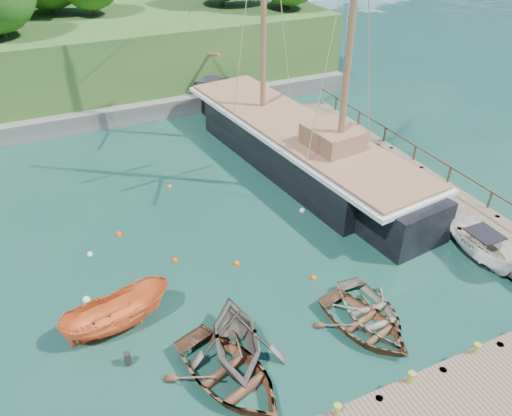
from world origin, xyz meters
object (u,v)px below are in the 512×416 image
Objects in this scene: rowboat_1 at (236,357)px; rowboat_2 at (364,330)px; schooner at (297,149)px; motorboat_orange at (120,327)px; rowboat_3 at (370,318)px; rowboat_0 at (229,381)px; cabin_boat_white at (478,257)px.

rowboat_2 is at bearing 4.71° from rowboat_1.
motorboat_orange is at bearing -151.78° from schooner.
rowboat_2 is 0.15× the size of schooner.
rowboat_0 is at bearing -171.83° from rowboat_3.
rowboat_2 is at bearing -139.80° from rowboat_3.
rowboat_0 is 1.10× the size of motorboat_orange.
rowboat_2 is 0.80m from rowboat_3.
rowboat_2 reaches higher than rowboat_3.
rowboat_1 is 5.84m from rowboat_3.
rowboat_0 is 1.08× the size of cabin_boat_white.
schooner reaches higher than rowboat_0.
rowboat_0 reaches higher than rowboat_3.
rowboat_2 is 7.86m from cabin_boat_white.
rowboat_1 is at bearing -170.94° from cabin_boat_white.
motorboat_orange is at bearing 152.59° from rowboat_1.
rowboat_2 is at bearing -114.35° from schooner.
cabin_boat_white is (12.88, 0.64, 0.00)m from rowboat_1.
schooner is at bearing -63.55° from motorboat_orange.
rowboat_2 is at bearing -162.27° from cabin_boat_white.
rowboat_0 is 1.14m from rowboat_1.
rowboat_0 is 1.16× the size of rowboat_2.
rowboat_2 is at bearing -18.41° from rowboat_0.
schooner reaches higher than rowboat_3.
rowboat_1 is at bearing 179.64° from rowboat_3.
schooner is (4.28, 13.51, 1.13)m from rowboat_2.
schooner is (9.46, 12.58, 1.13)m from rowboat_1.
motorboat_orange is 16.81m from cabin_boat_white.
rowboat_3 is 13.59m from schooner.
cabin_boat_white is 12.48m from schooner.
rowboat_2 is at bearing -124.38° from motorboat_orange.
motorboat_orange is (-3.02, 4.29, 0.00)m from rowboat_0.
motorboat_orange is 0.98× the size of cabin_boat_white.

